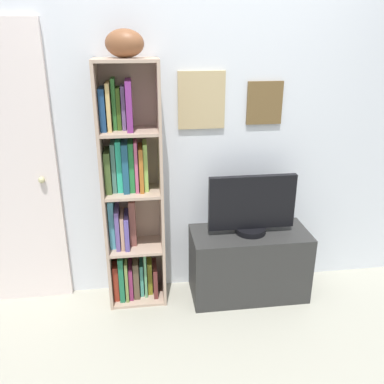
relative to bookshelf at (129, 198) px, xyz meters
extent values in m
cube|color=silver|center=(0.48, 0.14, 0.47)|extent=(4.80, 0.06, 2.53)
cube|color=tan|center=(0.52, 0.10, 0.64)|extent=(0.32, 0.02, 0.38)
cube|color=slate|center=(0.52, 0.10, 0.64)|extent=(0.27, 0.01, 0.33)
cube|color=brown|center=(0.96, 0.10, 0.61)|extent=(0.25, 0.02, 0.29)
cube|color=#9AADAD|center=(0.96, 0.10, 0.61)|extent=(0.20, 0.01, 0.24)
cube|color=tan|center=(-0.16, -0.03, 0.06)|extent=(0.02, 0.28, 1.72)
cube|color=tan|center=(0.22, -0.03, 0.06)|extent=(0.02, 0.28, 1.72)
cube|color=tan|center=(0.03, 0.11, 0.06)|extent=(0.40, 0.01, 1.72)
cube|color=tan|center=(0.03, -0.03, -0.78)|extent=(0.36, 0.27, 0.02)
cube|color=tan|center=(0.03, -0.03, -0.36)|extent=(0.36, 0.27, 0.02)
cube|color=tan|center=(0.03, -0.03, 0.05)|extent=(0.36, 0.27, 0.02)
cube|color=tan|center=(0.03, -0.03, 0.47)|extent=(0.36, 0.27, 0.02)
cube|color=tan|center=(0.03, -0.03, 0.91)|extent=(0.36, 0.27, 0.02)
cube|color=maroon|center=(-0.13, 0.00, -0.63)|extent=(0.04, 0.21, 0.28)
cube|color=#1D6743|center=(-0.09, -0.01, -0.60)|extent=(0.04, 0.22, 0.35)
cube|color=olive|center=(-0.05, -0.01, -0.62)|extent=(0.02, 0.23, 0.31)
cube|color=#7C2752|center=(-0.02, 0.00, -0.65)|extent=(0.03, 0.21, 0.26)
cube|color=brown|center=(0.02, 0.00, -0.63)|extent=(0.04, 0.20, 0.29)
cube|color=teal|center=(0.06, 0.02, -0.65)|extent=(0.02, 0.17, 0.25)
cube|color=#5A9965|center=(0.09, 0.01, -0.60)|extent=(0.02, 0.19, 0.36)
cube|color=olive|center=(0.12, 0.02, -0.64)|extent=(0.03, 0.16, 0.26)
cube|color=#5B2724|center=(0.16, -0.01, -0.66)|extent=(0.03, 0.21, 0.23)
cube|color=#56AFC8|center=(-0.13, 0.01, -0.18)|extent=(0.04, 0.18, 0.35)
cube|color=#5F498C|center=(-0.09, -0.01, -0.21)|extent=(0.03, 0.22, 0.29)
cube|color=tan|center=(-0.06, -0.01, -0.23)|extent=(0.02, 0.22, 0.25)
cube|color=#554795|center=(-0.03, -0.01, -0.24)|extent=(0.03, 0.23, 0.24)
cube|color=brown|center=(0.01, 0.03, -0.19)|extent=(0.04, 0.15, 0.34)
cube|color=#405827|center=(-0.13, 0.00, 0.21)|extent=(0.04, 0.20, 0.28)
cube|color=#457668|center=(-0.09, 0.01, 0.23)|extent=(0.03, 0.17, 0.33)
cube|color=#2DC495|center=(-0.05, 0.02, 0.24)|extent=(0.04, 0.17, 0.35)
cube|color=navy|center=(-0.01, 0.00, 0.23)|extent=(0.04, 0.20, 0.34)
cube|color=#267F3C|center=(0.03, 0.01, 0.23)|extent=(0.03, 0.18, 0.34)
cube|color=#BC5278|center=(0.06, 0.00, 0.24)|extent=(0.02, 0.20, 0.35)
cube|color=#AB6123|center=(0.09, 0.00, 0.22)|extent=(0.03, 0.21, 0.30)
cube|color=#98CA59|center=(0.12, 0.01, 0.23)|extent=(0.03, 0.18, 0.33)
cube|color=navy|center=(-0.13, 0.00, 0.62)|extent=(0.04, 0.20, 0.26)
cube|color=tan|center=(-0.09, 0.00, 0.63)|extent=(0.02, 0.20, 0.30)
cube|color=#2E712E|center=(-0.06, 0.03, 0.64)|extent=(0.02, 0.15, 0.32)
cube|color=#3A5A1A|center=(-0.03, 0.03, 0.62)|extent=(0.03, 0.15, 0.26)
cube|color=slate|center=(0.00, 0.02, 0.62)|extent=(0.02, 0.16, 0.27)
cube|color=#732975|center=(0.04, -0.01, 0.64)|extent=(0.04, 0.23, 0.31)
ellipsoid|color=brown|center=(0.03, -0.03, 1.01)|extent=(0.29, 0.25, 0.17)
cube|color=#2B2B2A|center=(0.85, -0.09, -0.54)|extent=(0.85, 0.40, 0.51)
cube|color=black|center=(0.85, -0.28, -0.54)|extent=(0.77, 0.01, 0.33)
cylinder|color=black|center=(0.85, -0.09, -0.26)|extent=(0.22, 0.22, 0.04)
cube|color=black|center=(0.85, -0.09, -0.04)|extent=(0.62, 0.04, 0.39)
cube|color=silver|center=(0.85, -0.10, -0.04)|extent=(0.58, 0.01, 0.35)
cube|color=#C0B3B0|center=(-0.90, 0.07, -0.25)|extent=(0.55, 0.01, 0.70)
sphere|color=tan|center=(-0.58, 0.04, 0.14)|extent=(0.04, 0.04, 0.04)
camera|label=1|loc=(0.08, -2.66, 1.07)|focal=38.29mm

